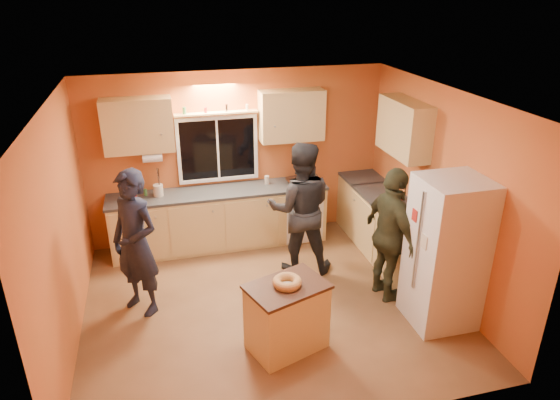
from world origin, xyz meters
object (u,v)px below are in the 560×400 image
object	(u,v)px
person_left	(136,244)
person_center	(300,209)
person_right	(391,236)
refrigerator	(446,253)
island	(287,316)

from	to	relation	value
person_left	person_center	bearing A→B (deg)	56.83
person_center	person_right	xyz separation A→B (m)	(0.89, -0.93, -0.05)
refrigerator	person_right	bearing A→B (deg)	123.33
island	person_center	world-z (taller)	person_center
island	person_right	xyz separation A→B (m)	(1.50, 0.63, 0.47)
refrigerator	person_left	size ratio (longest dim) A/B	0.99
person_right	refrigerator	bearing A→B (deg)	-152.36
person_right	person_left	bearing A→B (deg)	74.86
refrigerator	person_left	xyz separation A→B (m)	(-3.42, 1.10, 0.01)
island	person_left	bearing A→B (deg)	124.22
island	person_center	distance (m)	1.76
refrigerator	person_center	bearing A→B (deg)	129.91
island	person_right	distance (m)	1.69
island	person_left	xyz separation A→B (m)	(-1.54, 1.14, 0.50)
person_right	island	bearing A→B (deg)	107.19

